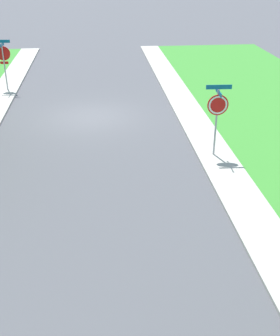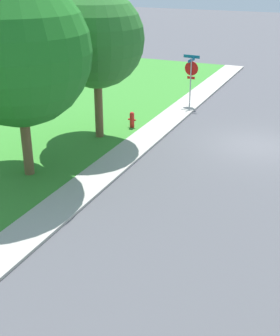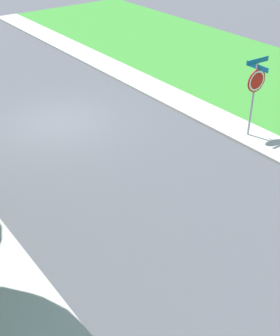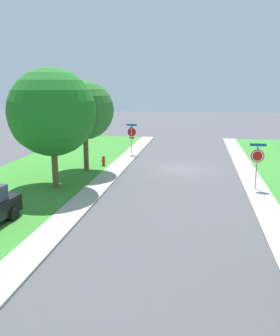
{
  "view_description": "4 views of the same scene",
  "coord_description": "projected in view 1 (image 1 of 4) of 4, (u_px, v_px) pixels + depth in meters",
  "views": [
    {
      "loc": [
        -0.36,
        19.35,
        6.96
      ],
      "look_at": [
        -1.48,
        8.33,
        1.4
      ],
      "focal_mm": 46.39,
      "sensor_mm": 36.0,
      "label": 1
    },
    {
      "loc": [
        -2.96,
        19.13,
        7.25
      ],
      "look_at": [
        2.36,
        7.08,
        1.4
      ],
      "focal_mm": 49.58,
      "sensor_mm": 36.0,
      "label": 2
    },
    {
      "loc": [
        6.68,
        13.78,
        7.4
      ],
      "look_at": [
        0.9,
        6.08,
        1.4
      ],
      "focal_mm": 48.92,
      "sensor_mm": 36.0,
      "label": 3
    },
    {
      "loc": [
        -1.2,
        26.28,
        6.01
      ],
      "look_at": [
        2.04,
        6.28,
        1.4
      ],
      "focal_mm": 38.76,
      "sensor_mm": 36.0,
      "label": 4
    }
  ],
  "objects": [
    {
      "name": "ground_plane",
      "position": [
        91.0,
        117.0,
        20.29
      ],
      "size": [
        120.0,
        120.0,
        0.0
      ],
      "primitive_type": "plane",
      "color": "#4C4C51"
    },
    {
      "name": "stop_sign_near_corner",
      "position": [
        3.0,
        57.0,
        23.23
      ],
      "size": [
        0.92,
        0.92,
        2.77
      ],
      "color": "#9E9EA3",
      "rests_on": "ground"
    },
    {
      "name": "stop_sign_far_corner",
      "position": [
        217.0,
        109.0,
        15.51
      ],
      "size": [
        0.92,
        0.92,
        2.77
      ],
      "color": "#9E9EA3",
      "rests_on": "ground"
    }
  ]
}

